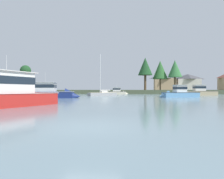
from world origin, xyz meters
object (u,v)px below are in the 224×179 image
cruiser_sand (195,93)px  cruiser_skyblue (177,95)px  cruiser_cream (118,93)px  sailboat_grey (102,95)px  cruiser_navy (52,94)px

cruiser_sand → cruiser_skyblue: bearing=-116.3°
cruiser_cream → sailboat_grey: bearing=-98.6°
sailboat_grey → cruiser_sand: bearing=13.9°
cruiser_navy → cruiser_skyblue: (22.55, 5.84, -0.12)m
cruiser_skyblue → sailboat_grey: sailboat_grey is taller
cruiser_sand → cruiser_cream: bearing=153.6°
cruiser_navy → cruiser_sand: size_ratio=1.10×
sailboat_grey → cruiser_skyblue: bearing=-30.7°
cruiser_sand → sailboat_grey: size_ratio=0.95×
cruiser_skyblue → cruiser_cream: 29.24m
cruiser_skyblue → cruiser_navy: bearing=-165.5°
cruiser_skyblue → cruiser_sand: cruiser_sand is taller
cruiser_navy → cruiser_sand: cruiser_navy is taller
cruiser_skyblue → sailboat_grey: bearing=149.3°
cruiser_navy → cruiser_cream: bearing=74.2°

